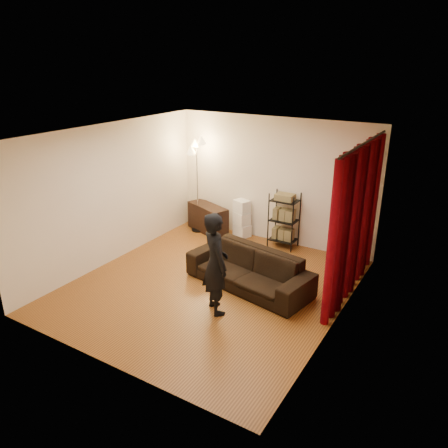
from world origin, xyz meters
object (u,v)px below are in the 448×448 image
Objects in this scene: sofa at (249,269)px; storage_boxes at (242,218)px; media_cabinet at (208,218)px; wire_shelf at (284,220)px; floor_lamp at (197,186)px; person at (216,263)px.

storage_boxes reaches higher than sofa.
media_cabinet is 0.90× the size of wire_shelf.
sofa is at bearing -106.75° from wire_shelf.
person is at bearing -51.01° from floor_lamp.
sofa is 2.11× the size of media_cabinet.
floor_lamp reaches higher than wire_shelf.
floor_lamp reaches higher than media_cabinet.
person is 3.19m from storage_boxes.
storage_boxes is at bearing 154.74° from wire_shelf.
wire_shelf is 2.14m from floor_lamp.
sofa is at bearing -57.88° from storage_boxes.
media_cabinet is (-1.99, 2.80, -0.52)m from person.
media_cabinet is (-2.06, 1.83, -0.02)m from sofa.
storage_boxes is at bearing 11.65° from floor_lamp.
person is (-0.07, -0.97, 0.50)m from sofa.
wire_shelf is 0.56× the size of floor_lamp.
storage_boxes is at bearing 30.86° from media_cabinet.
media_cabinet is 0.50× the size of floor_lamp.
floor_lamp is (-1.04, -0.22, 0.65)m from storage_boxes.
sofa reaches higher than media_cabinet.
sofa is 1.06× the size of floor_lamp.
sofa is 1.90× the size of wire_shelf.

